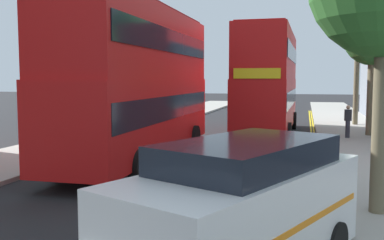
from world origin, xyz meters
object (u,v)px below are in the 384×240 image
at_px(pedestrian_far, 348,121).
at_px(double_decker_bus_away, 139,80).
at_px(double_decker_bus_oncoming, 269,79).
at_px(taxi_minivan, 239,210).

bearing_deg(pedestrian_far, double_decker_bus_away, -135.26).
distance_m(double_decker_bus_away, double_decker_bus_oncoming, 9.97).
xyz_separation_m(double_decker_bus_away, taxi_minivan, (4.96, -8.73, -1.96)).
relative_size(double_decker_bus_away, double_decker_bus_oncoming, 1.00).
relative_size(double_decker_bus_oncoming, pedestrian_far, 6.69).
bearing_deg(taxi_minivan, pedestrian_far, 79.75).
height_order(double_decker_bus_away, taxi_minivan, double_decker_bus_away).
height_order(double_decker_bus_oncoming, pedestrian_far, double_decker_bus_oncoming).
height_order(double_decker_bus_away, pedestrian_far, double_decker_bus_away).
bearing_deg(double_decker_bus_oncoming, taxi_minivan, -86.75).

